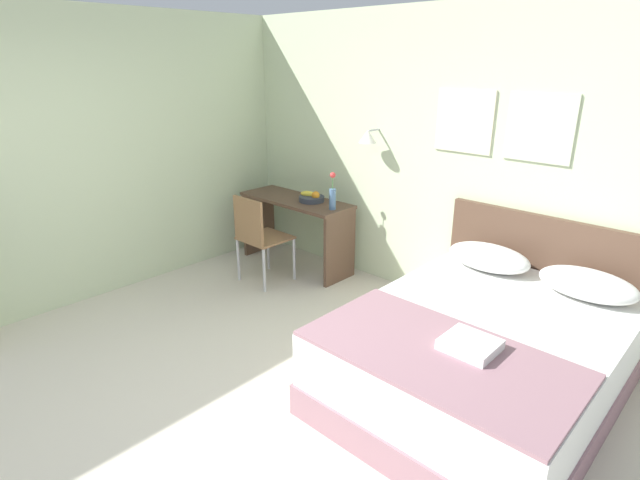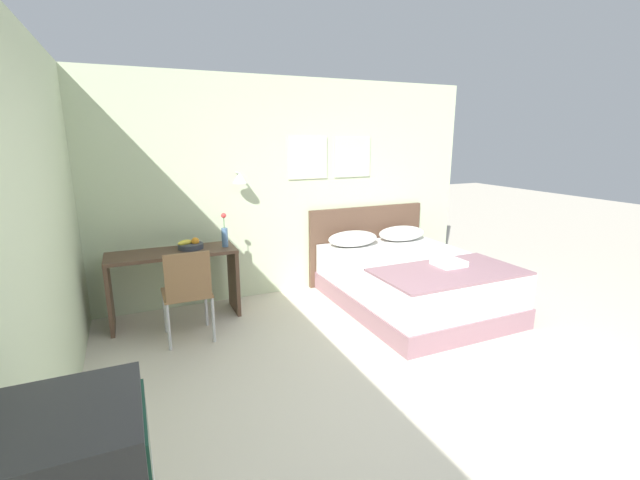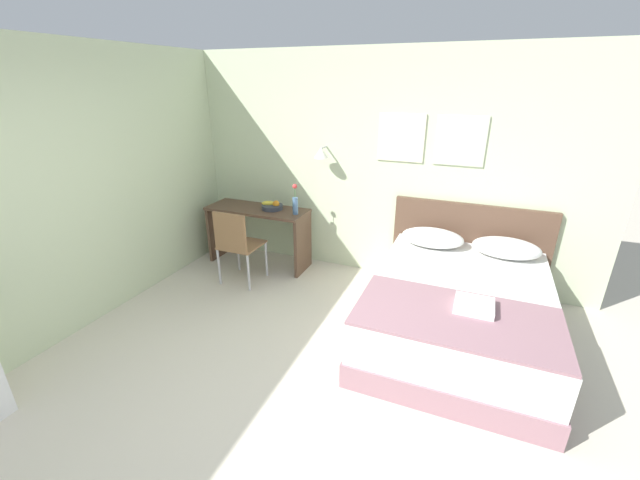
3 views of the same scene
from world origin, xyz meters
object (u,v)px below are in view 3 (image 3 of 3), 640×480
throw_blanket (456,316)px  fruit_bowl (272,206)px  headboard (467,247)px  bed (457,311)px  pillow_right (506,248)px  desk (258,225)px  desk_chair (236,242)px  pillow_left (432,238)px  folded_towel_near_foot (474,306)px  flower_vase (295,203)px

throw_blanket → fruit_bowl: 2.76m
throw_blanket → headboard: bearing=90.0°
bed → headboard: (-0.00, 1.07, 0.22)m
fruit_bowl → pillow_right: bearing=-0.1°
desk → desk_chair: (0.07, -0.61, 0.00)m
pillow_right → desk_chair: size_ratio=0.72×
headboard → bed: bearing=-90.0°
bed → headboard: headboard is taller
pillow_left → pillow_right: (0.75, 0.00, 0.00)m
pillow_right → folded_towel_near_foot: bearing=-101.6°
desk → flower_vase: 0.67m
pillow_left → flower_vase: size_ratio=1.76×
pillow_left → pillow_right: same height
fruit_bowl → flower_vase: (0.36, -0.07, 0.11)m
pillow_right → fruit_bowl: fruit_bowl is taller
desk → fruit_bowl: size_ratio=4.73×
fruit_bowl → flower_vase: size_ratio=0.74×
flower_vase → pillow_right: bearing=1.6°
headboard → folded_towel_near_foot: 1.54m
headboard → folded_towel_near_foot: (0.12, -1.53, 0.13)m
headboard → pillow_left: 0.50m
headboard → pillow_right: 0.50m
pillow_right → folded_towel_near_foot: 1.27m
pillow_left → bed: bearing=-64.6°
bed → fruit_bowl: bearing=161.6°
throw_blanket → desk: (-2.57, 1.35, -0.06)m
headboard → flower_vase: size_ratio=4.51×
desk_chair → fruit_bowl: 0.71m
throw_blanket → fruit_bowl: size_ratio=5.50×
pillow_left → desk_chair: (-2.13, -0.65, -0.14)m
pillow_left → throw_blanket: size_ratio=0.43×
throw_blanket → flower_vase: 2.43m
throw_blanket → folded_towel_near_foot: (0.12, 0.15, 0.04)m
headboard → fruit_bowl: size_ratio=6.10×
throw_blanket → desk_chair: 2.62m
bed → folded_towel_near_foot: folded_towel_near_foot is taller
desk_chair → flower_vase: size_ratio=2.45×
pillow_left → fruit_bowl: fruit_bowl is taller
pillow_right → desk: bearing=-179.2°
desk → fruit_bowl: bearing=12.0°
pillow_left → throw_blanket: (0.37, -1.39, -0.08)m
desk → flower_vase: flower_vase is taller
pillow_right → flower_vase: (-2.39, -0.07, 0.23)m
bed → pillow_right: size_ratio=3.14×
pillow_right → fruit_bowl: size_ratio=2.38×
bed → flower_vase: bearing=160.4°
desk → fruit_bowl: 0.33m
desk → desk_chair: 0.61m
bed → pillow_right: pillow_right is taller
desk_chair → throw_blanket: bearing=-16.6°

